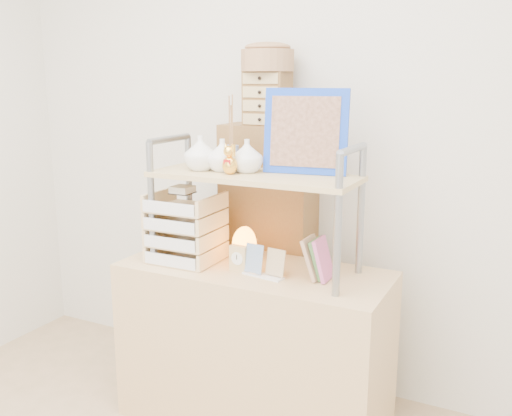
% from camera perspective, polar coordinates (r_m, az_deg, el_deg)
% --- Properties ---
extents(room_shell, '(3.42, 3.41, 2.61)m').
position_cam_1_polar(room_shell, '(1.72, -13.07, 16.75)').
color(room_shell, silver).
rests_on(room_shell, ground).
extents(desk, '(1.20, 0.50, 0.75)m').
position_cam_1_polar(desk, '(2.67, -0.21, -13.66)').
color(desk, tan).
rests_on(desk, ground).
extents(cabinet, '(0.46, 0.26, 1.35)m').
position_cam_1_polar(cabinet, '(2.91, 1.25, -5.03)').
color(cabinet, brown).
rests_on(cabinet, ground).
extents(hutch, '(0.90, 0.34, 0.78)m').
position_cam_1_polar(hutch, '(2.45, -0.69, 4.06)').
color(hutch, gray).
rests_on(hutch, desk).
extents(letter_tray, '(0.29, 0.27, 0.35)m').
position_cam_1_polar(letter_tray, '(2.61, -7.20, -2.35)').
color(letter_tray, '#D0B47D').
rests_on(letter_tray, desk).
extents(salt_lamp, '(0.12, 0.11, 0.18)m').
position_cam_1_polar(salt_lamp, '(2.55, -1.17, -3.73)').
color(salt_lamp, brown).
rests_on(salt_lamp, desk).
extents(desk_clock, '(0.08, 0.04, 0.11)m').
position_cam_1_polar(desk_clock, '(2.48, -1.73, -5.06)').
color(desk_clock, tan).
rests_on(desk_clock, desk).
extents(postcard_stand, '(0.19, 0.08, 0.13)m').
position_cam_1_polar(postcard_stand, '(2.42, 0.77, -5.99)').
color(postcard_stand, white).
rests_on(postcard_stand, desk).
extents(drawer_chest, '(0.20, 0.16, 0.25)m').
position_cam_1_polar(drawer_chest, '(2.75, 1.13, 10.90)').
color(drawer_chest, brown).
rests_on(drawer_chest, cabinet).
extents(woven_basket, '(0.25, 0.25, 0.10)m').
position_cam_1_polar(woven_basket, '(2.76, 1.17, 14.54)').
color(woven_basket, '#966A44').
rests_on(woven_basket, drawer_chest).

